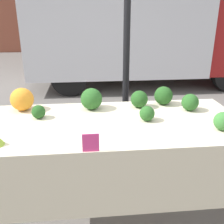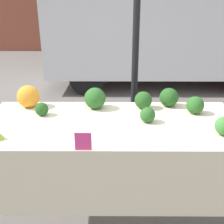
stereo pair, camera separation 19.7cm
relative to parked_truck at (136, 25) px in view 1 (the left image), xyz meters
The scene contains 13 objects.
ground_plane 4.76m from the parked_truck, 102.63° to the right, with size 40.00×40.00×0.00m, color slate.
tent_pole 3.67m from the parked_truck, 101.97° to the right, with size 0.07×0.07×2.43m.
parked_truck is the anchor object (origin of this frame).
market_table 4.67m from the parked_truck, 102.44° to the right, with size 2.08×0.92×0.87m.
orange_cauliflower 4.50m from the parked_truck, 112.90° to the right, with size 0.20×0.20×0.20m.
broccoli_head_0 4.71m from the parked_truck, 92.64° to the right, with size 0.13×0.13×0.13m.
broccoli_head_1 4.63m from the parked_truck, 110.02° to the right, with size 0.11×0.11×0.11m.
broccoli_head_2 4.33m from the parked_truck, 105.44° to the right, with size 0.19×0.19×0.19m.
broccoli_head_3 4.30m from the parked_truck, 94.07° to the right, with size 0.15×0.15×0.15m.
broccoli_head_4 4.15m from the parked_truck, 96.80° to the right, with size 0.17×0.17×0.17m.
broccoli_head_5 4.54m from the parked_truck, 99.21° to the right, with size 0.12×0.12×0.12m.
broccoli_head_6 4.24m from the parked_truck, 99.90° to the right, with size 0.15×0.15×0.15m.
price_sign 5.06m from the parked_truck, 103.46° to the right, with size 0.10×0.01×0.12m.
Camera 1 is at (-0.19, -1.87, 1.69)m, focal length 42.00 mm.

